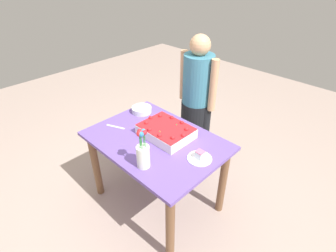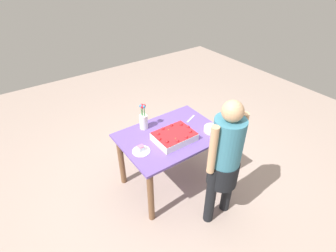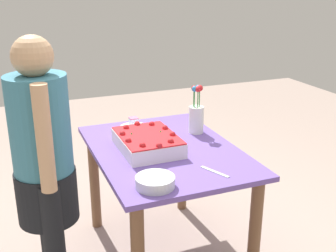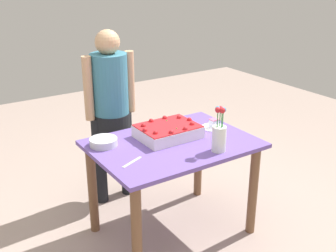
{
  "view_description": "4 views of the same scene",
  "coord_description": "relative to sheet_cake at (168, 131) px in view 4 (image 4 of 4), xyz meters",
  "views": [
    {
      "loc": [
        -1.35,
        1.23,
        2.08
      ],
      "look_at": [
        -0.08,
        -0.07,
        0.9
      ],
      "focal_mm": 28.0,
      "sensor_mm": 36.0,
      "label": 1
    },
    {
      "loc": [
        -1.43,
        -1.97,
        2.57
      ],
      "look_at": [
        -0.04,
        -0.01,
        0.91
      ],
      "focal_mm": 28.0,
      "sensor_mm": 36.0,
      "label": 2
    },
    {
      "loc": [
        2.2,
        -0.86,
        1.74
      ],
      "look_at": [
        0.0,
        0.02,
        0.9
      ],
      "focal_mm": 45.0,
      "sensor_mm": 36.0,
      "label": 3
    },
    {
      "loc": [
        1.56,
        2.32,
        1.98
      ],
      "look_at": [
        0.05,
        0.01,
        0.9
      ],
      "focal_mm": 45.0,
      "sensor_mm": 36.0,
      "label": 4
    }
  ],
  "objects": [
    {
      "name": "fruit_bowl",
      "position": [
        0.47,
        -0.12,
        -0.02
      ],
      "size": [
        0.2,
        0.2,
        0.05
      ],
      "primitive_type": "cylinder",
      "color": "silver",
      "rests_on": "dining_table"
    },
    {
      "name": "ground_plane",
      "position": [
        0.02,
        0.1,
        -0.81
      ],
      "size": [
        8.0,
        8.0,
        0.0
      ],
      "primitive_type": "plane",
      "color": "#AD968A"
    },
    {
      "name": "flower_vase",
      "position": [
        -0.16,
        0.4,
        0.07
      ],
      "size": [
        0.1,
        0.1,
        0.32
      ],
      "color": "white",
      "rests_on": "dining_table"
    },
    {
      "name": "dining_table",
      "position": [
        0.02,
        0.1,
        -0.19
      ],
      "size": [
        1.16,
        0.84,
        0.76
      ],
      "color": "#6B4FA6",
      "rests_on": "ground_plane"
    },
    {
      "name": "person_standing",
      "position": [
        0.16,
        -0.62,
        0.05
      ],
      "size": [
        0.45,
        0.31,
        1.49
      ],
      "rotation": [
        0.0,
        0.0,
        1.57
      ],
      "color": "black",
      "rests_on": "ground_plane"
    },
    {
      "name": "serving_plate_with_slice",
      "position": [
        -0.41,
        0.04,
        -0.03
      ],
      "size": [
        0.19,
        0.19,
        0.07
      ],
      "color": "white",
      "rests_on": "dining_table"
    },
    {
      "name": "sheet_cake",
      "position": [
        0.0,
        0.0,
        0.0
      ],
      "size": [
        0.44,
        0.33,
        0.12
      ],
      "color": "white",
      "rests_on": "dining_table"
    },
    {
      "name": "cake_knife",
      "position": [
        0.43,
        0.23,
        -0.05
      ],
      "size": [
        0.18,
        0.09,
        0.0
      ],
      "primitive_type": "cube",
      "rotation": [
        0.0,
        0.0,
        0.4
      ],
      "color": "silver",
      "rests_on": "dining_table"
    }
  ]
}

